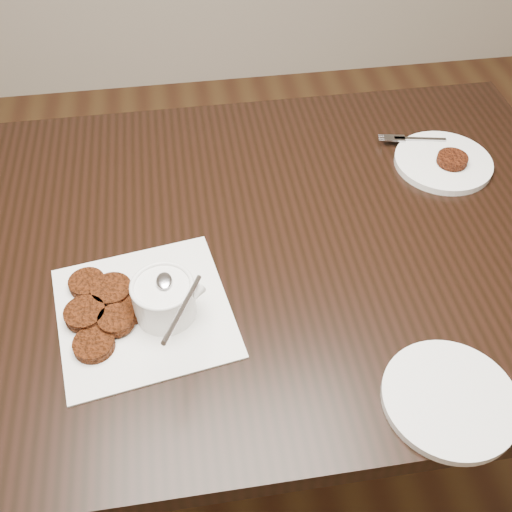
{
  "coord_description": "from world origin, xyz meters",
  "views": [
    {
      "loc": [
        -0.05,
        -0.58,
        1.52
      ],
      "look_at": [
        0.05,
        0.08,
        0.8
      ],
      "focal_mm": 41.41,
      "sensor_mm": 36.0,
      "label": 1
    }
  ],
  "objects_px": {
    "sauce_ramekin": "(162,285)",
    "plate_empty": "(450,399)",
    "table": "(237,355)",
    "napkin": "(144,312)",
    "plate_with_patty": "(444,159)"
  },
  "relations": [
    {
      "from": "sauce_ramekin",
      "to": "plate_with_patty",
      "type": "bearing_deg",
      "value": 27.23
    },
    {
      "from": "sauce_ramekin",
      "to": "plate_with_patty",
      "type": "xyz_separation_m",
      "value": [
        0.59,
        0.3,
        -0.06
      ]
    },
    {
      "from": "table",
      "to": "plate_empty",
      "type": "xyz_separation_m",
      "value": [
        0.27,
        -0.37,
        0.38
      ]
    },
    {
      "from": "table",
      "to": "sauce_ramekin",
      "type": "xyz_separation_m",
      "value": [
        -0.13,
        -0.15,
        0.45
      ]
    },
    {
      "from": "plate_with_patty",
      "to": "table",
      "type": "bearing_deg",
      "value": -161.39
    },
    {
      "from": "napkin",
      "to": "sauce_ramekin",
      "type": "distance_m",
      "value": 0.08
    },
    {
      "from": "table",
      "to": "sauce_ramekin",
      "type": "distance_m",
      "value": 0.49
    },
    {
      "from": "sauce_ramekin",
      "to": "plate_empty",
      "type": "xyz_separation_m",
      "value": [
        0.4,
        -0.22,
        -0.07
      ]
    },
    {
      "from": "sauce_ramekin",
      "to": "plate_empty",
      "type": "bearing_deg",
      "value": -29.34
    },
    {
      "from": "table",
      "to": "sauce_ramekin",
      "type": "bearing_deg",
      "value": -130.59
    },
    {
      "from": "plate_empty",
      "to": "table",
      "type": "bearing_deg",
      "value": 126.26
    },
    {
      "from": "napkin",
      "to": "plate_empty",
      "type": "height_order",
      "value": "plate_empty"
    },
    {
      "from": "plate_with_patty",
      "to": "plate_empty",
      "type": "relative_size",
      "value": 1.02
    },
    {
      "from": "table",
      "to": "plate_empty",
      "type": "height_order",
      "value": "plate_empty"
    },
    {
      "from": "napkin",
      "to": "sauce_ramekin",
      "type": "height_order",
      "value": "sauce_ramekin"
    }
  ]
}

